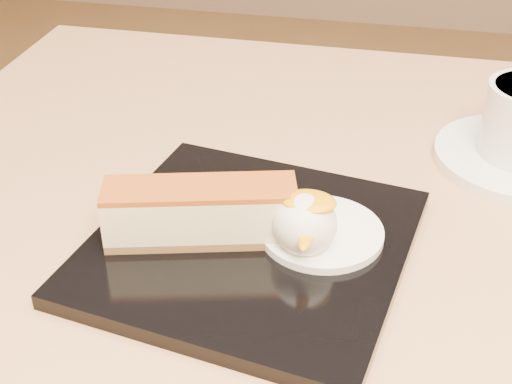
# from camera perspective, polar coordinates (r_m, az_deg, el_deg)

# --- Properties ---
(dessert_plate) EXTENTS (0.25, 0.25, 0.01)m
(dessert_plate) POSITION_cam_1_polar(r_m,az_deg,el_deg) (0.52, -0.47, -4.31)
(dessert_plate) COLOR black
(dessert_plate) RESTS_ON table
(cheesecake) EXTENTS (0.14, 0.07, 0.04)m
(cheesecake) POSITION_cam_1_polar(r_m,az_deg,el_deg) (0.51, -4.47, -1.62)
(cheesecake) COLOR brown
(cheesecake) RESTS_ON dessert_plate
(cream_smear) EXTENTS (0.09, 0.09, 0.01)m
(cream_smear) POSITION_cam_1_polar(r_m,az_deg,el_deg) (0.52, 5.28, -3.24)
(cream_smear) COLOR white
(cream_smear) RESTS_ON dessert_plate
(ice_cream_scoop) EXTENTS (0.05, 0.05, 0.05)m
(ice_cream_scoop) POSITION_cam_1_polar(r_m,az_deg,el_deg) (0.49, 3.92, -2.57)
(ice_cream_scoop) COLOR white
(ice_cream_scoop) RESTS_ON cream_smear
(mango_sauce) EXTENTS (0.04, 0.03, 0.01)m
(mango_sauce) POSITION_cam_1_polar(r_m,az_deg,el_deg) (0.48, 4.27, -0.77)
(mango_sauce) COLOR orange
(mango_sauce) RESTS_ON ice_cream_scoop
(mint_sprig) EXTENTS (0.03, 0.02, 0.00)m
(mint_sprig) POSITION_cam_1_polar(r_m,az_deg,el_deg) (0.54, 2.57, -1.02)
(mint_sprig) COLOR #287C2E
(mint_sprig) RESTS_ON cream_smear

